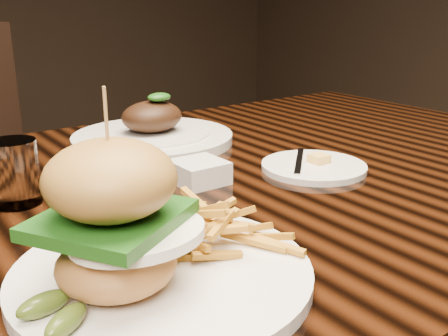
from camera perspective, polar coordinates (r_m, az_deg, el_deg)
dining_table at (r=0.82m, az=-4.58°, el=-6.66°), size 1.60×0.90×0.75m
burger_plate at (r=0.50m, az=-7.82°, el=-7.59°), size 0.29×0.29×0.20m
side_saucer at (r=0.86m, az=9.74°, el=0.18°), size 0.17×0.17×0.02m
ramekin at (r=0.79m, az=-2.72°, el=-0.44°), size 0.09×0.09×0.03m
water_tumbler at (r=0.75m, az=-21.89°, el=-0.48°), size 0.06×0.06×0.09m
far_dish at (r=1.02m, az=-7.77°, el=3.75°), size 0.31×0.31×0.10m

